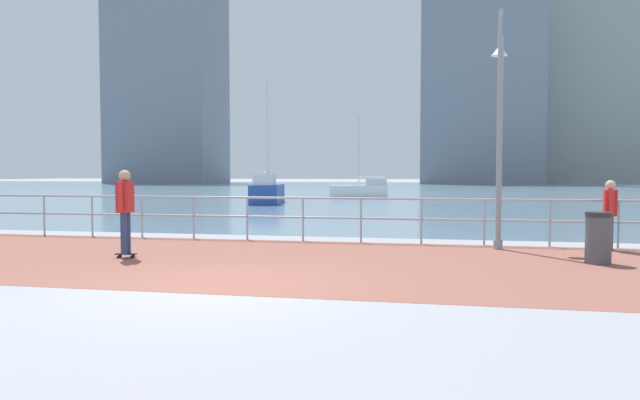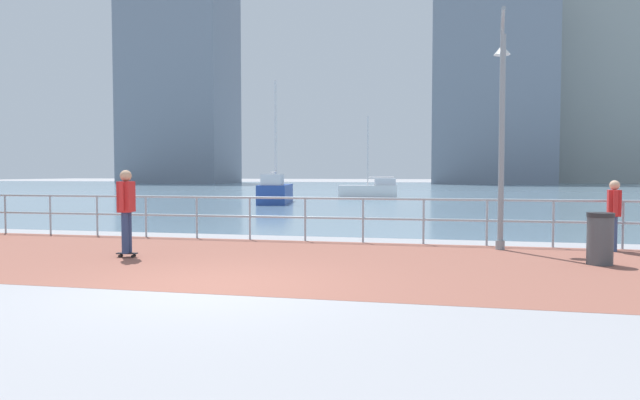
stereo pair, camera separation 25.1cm
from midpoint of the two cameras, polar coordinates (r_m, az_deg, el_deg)
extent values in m
plane|color=#9E9EA3|center=(47.75, 8.56, 0.74)|extent=(220.00, 220.00, 0.00)
cube|color=#935647|center=(10.70, -4.73, -6.04)|extent=(28.00, 6.08, 0.01)
cube|color=#6B899E|center=(58.25, 9.23, 1.09)|extent=(180.00, 88.00, 0.00)
cylinder|color=#9EADB7|center=(17.50, -28.83, -1.26)|extent=(0.05, 0.05, 1.04)
cylinder|color=#9EADB7|center=(16.62, -25.19, -1.38)|extent=(0.05, 0.05, 1.04)
cylinder|color=#9EADB7|center=(15.80, -21.16, -1.50)|extent=(0.05, 0.05, 1.04)
cylinder|color=#9EADB7|center=(15.08, -16.71, -1.63)|extent=(0.05, 0.05, 1.04)
cylinder|color=#9EADB7|center=(14.45, -11.85, -1.75)|extent=(0.05, 0.05, 1.04)
cylinder|color=#9EADB7|center=(13.94, -6.59, -1.87)|extent=(0.05, 0.05, 1.04)
cylinder|color=#9EADB7|center=(13.55, -0.97, -1.99)|extent=(0.05, 0.05, 1.04)
cylinder|color=#9EADB7|center=(13.30, 4.91, -2.09)|extent=(0.05, 0.05, 1.04)
cylinder|color=#9EADB7|center=(13.20, 10.95, -2.16)|extent=(0.05, 0.05, 1.04)
cylinder|color=#9EADB7|center=(13.24, 17.02, -2.22)|extent=(0.05, 0.05, 1.04)
cylinder|color=#9EADB7|center=(13.43, 22.99, -2.25)|extent=(0.05, 0.05, 1.04)
cylinder|color=#9EADB7|center=(13.76, 28.73, -2.25)|extent=(0.05, 0.05, 1.04)
cylinder|color=#9EADB7|center=(13.52, -0.98, 0.20)|extent=(25.20, 0.06, 0.06)
cylinder|color=#9EADB7|center=(13.55, -0.97, -1.77)|extent=(25.20, 0.06, 0.06)
cylinder|color=gray|center=(12.71, 18.27, -4.33)|extent=(0.19, 0.19, 0.20)
cylinder|color=gray|center=(12.63, 18.42, 5.49)|extent=(0.12, 0.12, 4.54)
cylinder|color=gray|center=(13.16, 18.60, 17.78)|extent=(0.09, 0.19, 0.11)
cylinder|color=gray|center=(13.29, 18.56, 17.43)|extent=(0.10, 0.20, 0.15)
cylinder|color=gray|center=(13.40, 18.52, 16.94)|extent=(0.09, 0.19, 0.18)
cylinder|color=gray|center=(13.46, 18.49, 16.34)|extent=(0.09, 0.17, 0.19)
cylinder|color=gray|center=(13.49, 18.47, 15.69)|extent=(0.09, 0.13, 0.19)
cylinder|color=gray|center=(13.48, 18.45, 15.03)|extent=(0.09, 0.09, 0.17)
cone|color=silver|center=(13.44, 18.44, 14.20)|extent=(0.36, 0.36, 0.22)
cylinder|color=black|center=(11.54, -17.65, -5.38)|extent=(0.06, 0.04, 0.06)
cylinder|color=black|center=(11.47, -17.79, -5.43)|extent=(0.06, 0.04, 0.06)
cylinder|color=black|center=(11.63, -18.84, -5.33)|extent=(0.06, 0.04, 0.06)
cylinder|color=black|center=(11.56, -18.98, -5.38)|extent=(0.06, 0.04, 0.06)
cube|color=black|center=(11.54, -18.32, -5.14)|extent=(0.41, 0.17, 0.02)
cylinder|color=navy|center=(11.57, -18.20, -3.09)|extent=(0.15, 0.15, 0.79)
cylinder|color=navy|center=(11.42, -18.50, -3.17)|extent=(0.15, 0.15, 0.79)
cube|color=red|center=(11.45, -18.40, 0.32)|extent=(0.29, 0.37, 0.59)
cylinder|color=red|center=(11.66, -17.99, 0.44)|extent=(0.10, 0.10, 0.56)
cylinder|color=red|center=(11.23, -18.83, 0.34)|extent=(0.10, 0.10, 0.56)
sphere|color=tan|center=(11.44, -18.43, 2.34)|extent=(0.22, 0.22, 0.22)
cylinder|color=#384C7A|center=(13.44, 27.95, -2.99)|extent=(0.15, 0.15, 0.73)
cylinder|color=#384C7A|center=(13.28, 28.03, -3.06)|extent=(0.15, 0.15, 0.73)
cube|color=red|center=(13.31, 28.05, -0.28)|extent=(0.29, 0.37, 0.55)
cylinder|color=red|center=(13.54, 27.93, -0.17)|extent=(0.10, 0.10, 0.52)
cylinder|color=red|center=(13.09, 28.18, -0.27)|extent=(0.10, 0.10, 0.52)
sphere|color=#DBAD89|center=(13.30, 28.09, 1.33)|extent=(0.20, 0.20, 0.20)
cylinder|color=#474C51|center=(11.29, 27.01, -3.71)|extent=(0.44, 0.44, 0.85)
cylinder|color=#262628|center=(11.25, 27.06, -1.35)|extent=(0.46, 0.46, 0.08)
cube|color=white|center=(37.75, 5.02, 0.86)|extent=(3.95, 1.55, 0.83)
cube|color=silver|center=(37.71, 6.79, 1.83)|extent=(1.46, 0.96, 0.46)
cylinder|color=silver|center=(37.76, 5.04, 4.97)|extent=(0.09, 0.09, 4.59)
cylinder|color=silver|center=(37.71, 6.32, 2.32)|extent=(1.73, 0.24, 0.07)
cube|color=#284799|center=(30.79, -4.26, 0.62)|extent=(2.27, 4.91, 1.01)
cube|color=silver|center=(29.36, -4.58, 2.06)|extent=(1.31, 1.86, 0.56)
cylinder|color=silver|center=(30.84, -4.28, 6.80)|extent=(0.11, 0.11, 5.63)
cylinder|color=silver|center=(29.73, -4.49, 2.83)|extent=(0.46, 2.11, 0.09)
cube|color=slate|center=(94.28, 16.89, 10.74)|extent=(17.62, 16.96, 29.95)
cube|color=slate|center=(97.67, -13.90, 11.37)|extent=(16.92, 12.10, 32.89)
cube|color=#939993|center=(109.06, 26.96, 12.74)|extent=(17.89, 15.92, 42.31)
camera|label=1|loc=(0.13, -89.36, 0.03)|focal=31.69mm
camera|label=2|loc=(0.13, 90.64, -0.03)|focal=31.69mm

